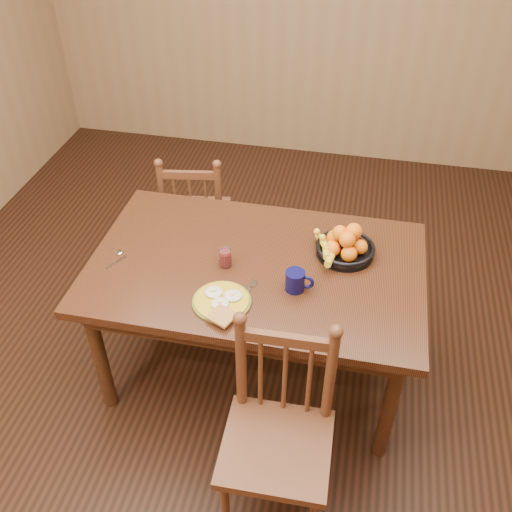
% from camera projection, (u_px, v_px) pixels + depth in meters
% --- Properties ---
extents(room, '(4.52, 5.02, 2.72)m').
position_uv_depth(room, '(256.00, 154.00, 2.36)').
color(room, black).
rests_on(room, ground).
extents(dining_table, '(1.60, 1.00, 0.75)m').
position_uv_depth(dining_table, '(256.00, 277.00, 2.79)').
color(dining_table, black).
rests_on(dining_table, ground).
extents(chair_far, '(0.46, 0.45, 0.89)m').
position_uv_depth(chair_far, '(196.00, 216.00, 3.59)').
color(chair_far, '#462715').
rests_on(chair_far, ground).
extents(chair_near, '(0.45, 0.43, 0.97)m').
position_uv_depth(chair_near, '(278.00, 436.00, 2.33)').
color(chair_near, '#462715').
rests_on(chair_near, ground).
extents(breakfast_plate, '(0.26, 0.30, 0.04)m').
position_uv_depth(breakfast_plate, '(222.00, 301.00, 2.52)').
color(breakfast_plate, '#59601E').
rests_on(breakfast_plate, dining_table).
extents(fork, '(0.04, 0.18, 0.00)m').
position_uv_depth(fork, '(249.00, 291.00, 2.59)').
color(fork, silver).
rests_on(fork, dining_table).
extents(spoon, '(0.07, 0.15, 0.01)m').
position_uv_depth(spoon, '(119.00, 255.00, 2.78)').
color(spoon, silver).
rests_on(spoon, dining_table).
extents(coffee_mug, '(0.13, 0.09, 0.10)m').
position_uv_depth(coffee_mug, '(296.00, 281.00, 2.57)').
color(coffee_mug, '#0C0A3B').
rests_on(coffee_mug, dining_table).
extents(juice_glass, '(0.06, 0.06, 0.09)m').
position_uv_depth(juice_glass, '(225.00, 258.00, 2.71)').
color(juice_glass, silver).
rests_on(juice_glass, dining_table).
extents(fruit_bowl, '(0.32, 0.32, 0.17)m').
position_uv_depth(fruit_bowl, '(344.00, 245.00, 2.76)').
color(fruit_bowl, black).
rests_on(fruit_bowl, dining_table).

